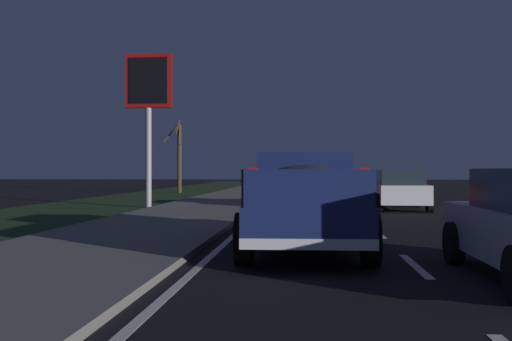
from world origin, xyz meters
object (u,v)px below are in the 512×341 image
Objects in this scene: sedan_white at (399,189)px; gas_price_sign at (148,93)px; bare_tree_far at (179,155)px; pickup_truck at (305,198)px; sedan_green at (369,183)px; sedan_red at (310,189)px.

sedan_white is 0.71× the size of gas_price_sign.
bare_tree_far reaches higher than sedan_white.
pickup_truck is 1.23× the size of sedan_green.
gas_price_sign is (12.36, 6.37, 3.69)m from pickup_truck.
bare_tree_far is (15.79, 2.17, -2.14)m from gas_price_sign.
sedan_red and sedan_white have the same top height.
sedan_red is 18.02m from bare_tree_far.
sedan_white is 20.31m from bare_tree_far.
pickup_truck is 29.46m from bare_tree_far.
sedan_red is at bearing -150.96° from bare_tree_far.
sedan_white is at bearing -16.76° from pickup_truck.
gas_price_sign is (-0.10, 6.54, 3.89)m from sedan_red.
sedan_green is (22.80, -3.56, -0.20)m from pickup_truck.
gas_price_sign is at bearing 90.91° from sedan_red.
pickup_truck reaches higher than sedan_white.
pickup_truck is 12.47m from sedan_red.
sedan_white is 10.72m from gas_price_sign.
bare_tree_far is at bearing 7.83° from gas_price_sign.
pickup_truck is 1.23× the size of sedan_red.
sedan_red is at bearing 81.80° from sedan_white.
gas_price_sign reaches higher than sedan_green.
bare_tree_far is (5.35, 12.10, 1.75)m from sedan_green.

